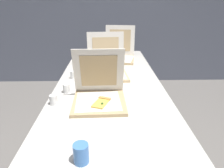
{
  "coord_description": "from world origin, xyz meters",
  "views": [
    {
      "loc": [
        -0.02,
        -1.0,
        1.42
      ],
      "look_at": [
        0.02,
        0.46,
        0.82
      ],
      "focal_mm": 33.14,
      "sensor_mm": 36.0,
      "label": 1
    }
  ],
  "objects_px": {
    "pizza_box_back": "(119,55)",
    "cup_white_near_left": "(53,100)",
    "cup_white_far": "(88,66)",
    "pizza_box_front": "(99,95)",
    "pizza_box_middle": "(107,69)",
    "cup_white_mid": "(73,75)",
    "cup_white_near_center": "(66,88)",
    "cup_printed_front": "(81,153)",
    "table": "(109,88)"
  },
  "relations": [
    {
      "from": "pizza_box_front",
      "to": "cup_white_near_left",
      "type": "height_order",
      "value": "pizza_box_front"
    },
    {
      "from": "table",
      "to": "cup_white_near_center",
      "type": "bearing_deg",
      "value": -150.03
    },
    {
      "from": "pizza_box_front",
      "to": "cup_white_near_center",
      "type": "distance_m",
      "value": 0.31
    },
    {
      "from": "cup_white_mid",
      "to": "pizza_box_front",
      "type": "bearing_deg",
      "value": -62.43
    },
    {
      "from": "cup_white_far",
      "to": "table",
      "type": "bearing_deg",
      "value": -60.11
    },
    {
      "from": "table",
      "to": "cup_printed_front",
      "type": "height_order",
      "value": "cup_printed_front"
    },
    {
      "from": "cup_printed_front",
      "to": "cup_white_near_left",
      "type": "bearing_deg",
      "value": 114.64
    },
    {
      "from": "pizza_box_back",
      "to": "cup_white_far",
      "type": "height_order",
      "value": "pizza_box_back"
    },
    {
      "from": "table",
      "to": "pizza_box_front",
      "type": "xyz_separation_m",
      "value": [
        -0.07,
        -0.36,
        0.1
      ]
    },
    {
      "from": "pizza_box_back",
      "to": "cup_white_mid",
      "type": "distance_m",
      "value": 0.76
    },
    {
      "from": "pizza_box_front",
      "to": "pizza_box_back",
      "type": "relative_size",
      "value": 0.8
    },
    {
      "from": "cup_white_near_left",
      "to": "pizza_box_back",
      "type": "bearing_deg",
      "value": 65.85
    },
    {
      "from": "table",
      "to": "cup_white_mid",
      "type": "relative_size",
      "value": 34.2
    },
    {
      "from": "cup_white_near_center",
      "to": "cup_white_near_left",
      "type": "bearing_deg",
      "value": -105.48
    },
    {
      "from": "cup_printed_front",
      "to": "pizza_box_middle",
      "type": "bearing_deg",
      "value": 84.1
    },
    {
      "from": "table",
      "to": "cup_white_near_left",
      "type": "bearing_deg",
      "value": -135.0
    },
    {
      "from": "pizza_box_back",
      "to": "cup_white_near_center",
      "type": "height_order",
      "value": "pizza_box_back"
    },
    {
      "from": "pizza_box_back",
      "to": "cup_white_near_left",
      "type": "distance_m",
      "value": 1.23
    },
    {
      "from": "pizza_box_back",
      "to": "cup_white_far",
      "type": "relative_size",
      "value": 6.71
    },
    {
      "from": "cup_white_near_left",
      "to": "cup_white_far",
      "type": "relative_size",
      "value": 1.0
    },
    {
      "from": "cup_white_mid",
      "to": "cup_white_near_left",
      "type": "bearing_deg",
      "value": -96.96
    },
    {
      "from": "pizza_box_back",
      "to": "cup_white_near_left",
      "type": "xyz_separation_m",
      "value": [
        -0.5,
        -1.12,
        -0.02
      ]
    },
    {
      "from": "cup_white_far",
      "to": "pizza_box_back",
      "type": "bearing_deg",
      "value": 47.62
    },
    {
      "from": "cup_white_near_left",
      "to": "cup_white_far",
      "type": "bearing_deg",
      "value": 77.52
    },
    {
      "from": "cup_white_near_left",
      "to": "cup_white_mid",
      "type": "xyz_separation_m",
      "value": [
        0.06,
        0.5,
        0.0
      ]
    },
    {
      "from": "pizza_box_middle",
      "to": "cup_white_mid",
      "type": "distance_m",
      "value": 0.32
    },
    {
      "from": "pizza_box_back",
      "to": "cup_printed_front",
      "type": "height_order",
      "value": "pizza_box_back"
    },
    {
      "from": "pizza_box_front",
      "to": "cup_white_mid",
      "type": "distance_m",
      "value": 0.53
    },
    {
      "from": "pizza_box_back",
      "to": "cup_white_mid",
      "type": "xyz_separation_m",
      "value": [
        -0.44,
        -0.62,
        -0.02
      ]
    },
    {
      "from": "cup_white_near_left",
      "to": "cup_printed_front",
      "type": "xyz_separation_m",
      "value": [
        0.25,
        -0.54,
        0.01
      ]
    },
    {
      "from": "pizza_box_middle",
      "to": "pizza_box_back",
      "type": "distance_m",
      "value": 0.56
    },
    {
      "from": "table",
      "to": "cup_white_near_center",
      "type": "distance_m",
      "value": 0.39
    },
    {
      "from": "pizza_box_front",
      "to": "cup_printed_front",
      "type": "bearing_deg",
      "value": -97.48
    },
    {
      "from": "table",
      "to": "cup_white_far",
      "type": "distance_m",
      "value": 0.44
    },
    {
      "from": "pizza_box_front",
      "to": "cup_white_far",
      "type": "relative_size",
      "value": 5.4
    },
    {
      "from": "pizza_box_front",
      "to": "cup_white_mid",
      "type": "relative_size",
      "value": 5.4
    },
    {
      "from": "pizza_box_middle",
      "to": "cup_white_near_center",
      "type": "height_order",
      "value": "pizza_box_middle"
    },
    {
      "from": "pizza_box_front",
      "to": "cup_white_near_center",
      "type": "xyz_separation_m",
      "value": [
        -0.26,
        0.17,
        -0.02
      ]
    },
    {
      "from": "pizza_box_middle",
      "to": "pizza_box_back",
      "type": "relative_size",
      "value": 0.93
    },
    {
      "from": "table",
      "to": "cup_white_far",
      "type": "height_order",
      "value": "cup_white_far"
    },
    {
      "from": "pizza_box_front",
      "to": "cup_printed_front",
      "type": "height_order",
      "value": "pizza_box_front"
    },
    {
      "from": "pizza_box_middle",
      "to": "cup_printed_front",
      "type": "relative_size",
      "value": 4.64
    },
    {
      "from": "pizza_box_front",
      "to": "pizza_box_middle",
      "type": "xyz_separation_m",
      "value": [
        0.06,
        0.56,
        0.0
      ]
    },
    {
      "from": "cup_white_near_left",
      "to": "cup_white_mid",
      "type": "relative_size",
      "value": 1.0
    },
    {
      "from": "table",
      "to": "pizza_box_middle",
      "type": "relative_size",
      "value": 5.47
    },
    {
      "from": "cup_white_far",
      "to": "cup_printed_front",
      "type": "bearing_deg",
      "value": -86.38
    },
    {
      "from": "pizza_box_middle",
      "to": "cup_white_near_left",
      "type": "xyz_separation_m",
      "value": [
        -0.36,
        -0.58,
        -0.02
      ]
    },
    {
      "from": "pizza_box_back",
      "to": "cup_printed_front",
      "type": "relative_size",
      "value": 4.98
    },
    {
      "from": "pizza_box_middle",
      "to": "cup_white_mid",
      "type": "bearing_deg",
      "value": -169.55
    },
    {
      "from": "pizza_box_front",
      "to": "pizza_box_middle",
      "type": "relative_size",
      "value": 0.86
    }
  ]
}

